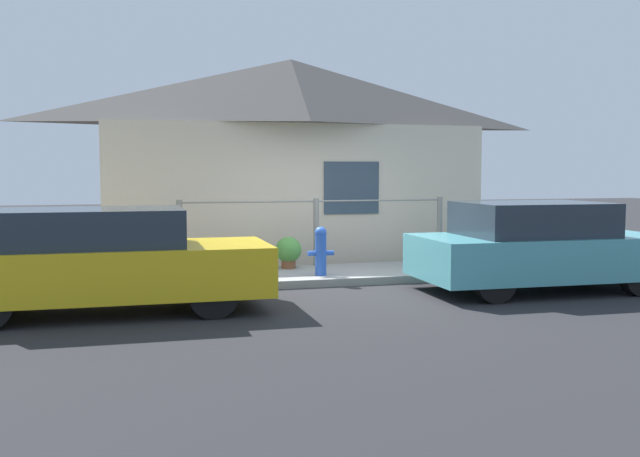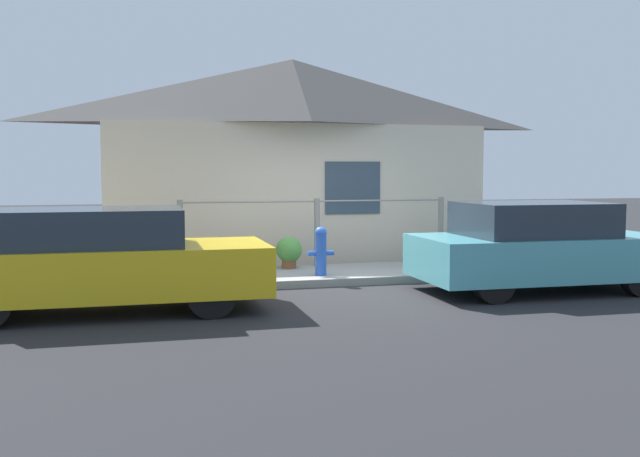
{
  "view_description": "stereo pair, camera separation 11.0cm",
  "coord_description": "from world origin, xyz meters",
  "px_view_note": "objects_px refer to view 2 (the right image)",
  "views": [
    {
      "loc": [
        -3.38,
        -10.57,
        1.81
      ],
      "look_at": [
        -0.31,
        0.3,
        0.9
      ],
      "focal_mm": 40.0,
      "sensor_mm": 36.0,
      "label": 1
    },
    {
      "loc": [
        -3.27,
        -10.59,
        1.81
      ],
      "look_at": [
        -0.31,
        0.3,
        0.9
      ],
      "focal_mm": 40.0,
      "sensor_mm": 36.0,
      "label": 2
    }
  ],
  "objects_px": {
    "car_right": "(538,247)",
    "potted_plant_corner": "(478,244)",
    "fire_hydrant": "(321,250)",
    "potted_plant_near_hydrant": "(289,251)",
    "potted_plant_by_fence": "(97,258)",
    "car_left": "(100,260)"
  },
  "relations": [
    {
      "from": "potted_plant_near_hydrant",
      "to": "potted_plant_corner",
      "type": "height_order",
      "value": "potted_plant_corner"
    },
    {
      "from": "fire_hydrant",
      "to": "potted_plant_near_hydrant",
      "type": "bearing_deg",
      "value": 108.02
    },
    {
      "from": "car_right",
      "to": "potted_plant_corner",
      "type": "distance_m",
      "value": 2.29
    },
    {
      "from": "car_left",
      "to": "fire_hydrant",
      "type": "relative_size",
      "value": 5.28
    },
    {
      "from": "car_left",
      "to": "potted_plant_by_fence",
      "type": "height_order",
      "value": "car_left"
    },
    {
      "from": "potted_plant_by_fence",
      "to": "potted_plant_corner",
      "type": "relative_size",
      "value": 0.71
    },
    {
      "from": "potted_plant_corner",
      "to": "potted_plant_by_fence",
      "type": "bearing_deg",
      "value": 177.01
    },
    {
      "from": "car_right",
      "to": "potted_plant_by_fence",
      "type": "bearing_deg",
      "value": 159.17
    },
    {
      "from": "potted_plant_near_hydrant",
      "to": "potted_plant_corner",
      "type": "relative_size",
      "value": 0.82
    },
    {
      "from": "car_right",
      "to": "potted_plant_corner",
      "type": "height_order",
      "value": "car_right"
    },
    {
      "from": "car_left",
      "to": "potted_plant_corner",
      "type": "height_order",
      "value": "car_left"
    },
    {
      "from": "car_left",
      "to": "potted_plant_near_hydrant",
      "type": "relative_size",
      "value": 7.6
    },
    {
      "from": "fire_hydrant",
      "to": "potted_plant_near_hydrant",
      "type": "relative_size",
      "value": 1.44
    },
    {
      "from": "car_left",
      "to": "fire_hydrant",
      "type": "bearing_deg",
      "value": 26.42
    },
    {
      "from": "fire_hydrant",
      "to": "potted_plant_corner",
      "type": "relative_size",
      "value": 1.19
    },
    {
      "from": "car_left",
      "to": "fire_hydrant",
      "type": "xyz_separation_m",
      "value": [
        3.35,
        1.61,
        -0.14
      ]
    },
    {
      "from": "car_right",
      "to": "potted_plant_corner",
      "type": "bearing_deg",
      "value": 86.34
    },
    {
      "from": "car_right",
      "to": "fire_hydrant",
      "type": "bearing_deg",
      "value": 152.71
    },
    {
      "from": "car_left",
      "to": "potted_plant_corner",
      "type": "relative_size",
      "value": 6.27
    },
    {
      "from": "potted_plant_near_hydrant",
      "to": "potted_plant_corner",
      "type": "xyz_separation_m",
      "value": [
        3.47,
        -0.29,
        0.06
      ]
    },
    {
      "from": "car_left",
      "to": "potted_plant_by_fence",
      "type": "xyz_separation_m",
      "value": [
        -0.15,
        2.62,
        -0.28
      ]
    },
    {
      "from": "car_left",
      "to": "potted_plant_corner",
      "type": "distance_m",
      "value": 6.9
    }
  ]
}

